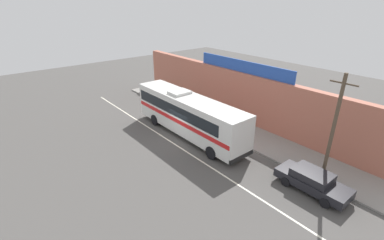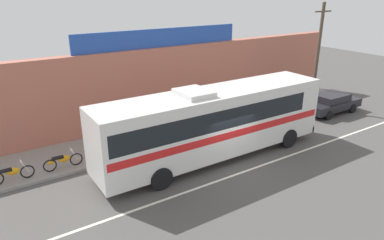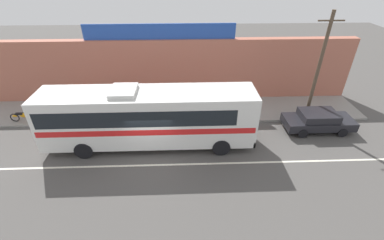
% 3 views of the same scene
% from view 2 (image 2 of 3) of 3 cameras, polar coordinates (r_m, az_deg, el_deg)
% --- Properties ---
extents(ground_plane, '(70.00, 70.00, 0.00)m').
position_cam_2_polar(ground_plane, '(17.46, 6.29, -7.43)').
color(ground_plane, '#4F4C49').
extents(sidewalk_slab, '(30.00, 3.60, 0.14)m').
position_cam_2_polar(sidewalk_slab, '(21.29, -2.53, -1.75)').
color(sidewalk_slab, gray).
rests_on(sidewalk_slab, ground_plane).
extents(storefront_facade, '(30.00, 0.70, 4.80)m').
position_cam_2_polar(storefront_facade, '(22.33, -5.46, 5.57)').
color(storefront_facade, '#B26651').
rests_on(storefront_facade, ground_plane).
extents(storefront_billboard, '(10.93, 0.12, 1.10)m').
position_cam_2_polar(storefront_billboard, '(21.89, -5.02, 13.16)').
color(storefront_billboard, '#234CAD').
rests_on(storefront_billboard, storefront_facade).
extents(road_center_stripe, '(30.00, 0.14, 0.01)m').
position_cam_2_polar(road_center_stripe, '(16.93, 8.01, -8.47)').
color(road_center_stripe, silver).
rests_on(road_center_stripe, ground_plane).
extents(intercity_bus, '(12.34, 2.61, 3.78)m').
position_cam_2_polar(intercity_bus, '(17.32, 3.46, -0.07)').
color(intercity_bus, silver).
rests_on(intercity_bus, ground_plane).
extents(parked_car, '(4.47, 1.88, 1.37)m').
position_cam_2_polar(parked_car, '(26.15, 21.66, 2.64)').
color(parked_car, black).
rests_on(parked_car, ground_plane).
extents(utility_pole, '(1.60, 0.22, 7.18)m').
position_cam_2_polar(utility_pole, '(26.27, 19.76, 10.02)').
color(utility_pole, brown).
rests_on(utility_pole, sidewalk_slab).
extents(motorcycle_green, '(1.84, 0.56, 0.94)m').
position_cam_2_polar(motorcycle_green, '(17.75, -20.31, -6.17)').
color(motorcycle_green, black).
rests_on(motorcycle_green, sidewalk_slab).
extents(motorcycle_black, '(1.87, 0.56, 0.94)m').
position_cam_2_polar(motorcycle_black, '(17.49, -27.34, -7.69)').
color(motorcycle_black, black).
rests_on(motorcycle_black, sidewalk_slab).
extents(pedestrian_far_left, '(0.30, 0.48, 1.57)m').
position_cam_2_polar(pedestrian_far_left, '(20.38, -2.19, 0.15)').
color(pedestrian_far_left, navy).
rests_on(pedestrian_far_left, sidewalk_slab).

